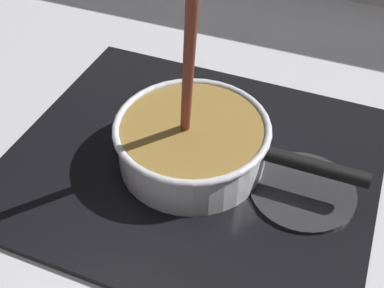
# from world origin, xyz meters

# --- Properties ---
(ground) EXTENTS (2.40, 1.60, 0.04)m
(ground) POSITION_xyz_m (0.00, 0.00, -0.02)
(ground) COLOR #B7B7BC
(hob_plate) EXTENTS (0.56, 0.48, 0.01)m
(hob_plate) POSITION_xyz_m (0.07, 0.14, 0.01)
(hob_plate) COLOR black
(hob_plate) RESTS_ON ground
(burner_ring) EXTENTS (0.20, 0.20, 0.01)m
(burner_ring) POSITION_xyz_m (0.07, 0.14, 0.02)
(burner_ring) COLOR #592D0C
(burner_ring) RESTS_ON hob_plate
(spare_burner) EXTENTS (0.15, 0.15, 0.01)m
(spare_burner) POSITION_xyz_m (0.24, 0.14, 0.01)
(spare_burner) COLOR #262628
(spare_burner) RESTS_ON hob_plate
(cooking_pan) EXTENTS (0.37, 0.23, 0.33)m
(cooking_pan) POSITION_xyz_m (0.07, 0.14, 0.05)
(cooking_pan) COLOR silver
(cooking_pan) RESTS_ON hob_plate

